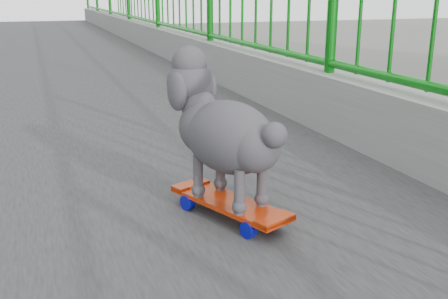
% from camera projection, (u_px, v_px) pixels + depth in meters
% --- Properties ---
extents(railing, '(3.00, 24.00, 1.42)m').
position_uv_depth(railing, '(57.00, 107.00, 2.36)').
color(railing, gray).
rests_on(railing, footbridge).
extents(skateboard, '(0.30, 0.47, 0.06)m').
position_uv_depth(skateboard, '(229.00, 205.00, 1.71)').
color(skateboard, red).
rests_on(skateboard, footbridge).
extents(poodle, '(0.33, 0.49, 0.44)m').
position_uv_depth(poodle, '(223.00, 129.00, 1.65)').
color(poodle, '#2F2C31').
rests_on(poodle, skateboard).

